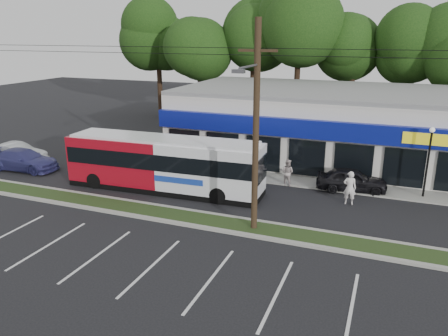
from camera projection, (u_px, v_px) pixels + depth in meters
ground at (190, 228)px, 21.82m from camera, size 120.00×120.00×0.00m
grass_strip at (199, 219)px, 22.69m from camera, size 40.00×1.60×0.12m
curb_south at (192, 226)px, 21.93m from camera, size 40.00×0.25×0.14m
curb_north at (205, 213)px, 23.44m from camera, size 40.00×0.25×0.14m
sidewalk at (321, 184)px, 28.07m from camera, size 32.00×2.20×0.10m
strip_mall at (345, 124)px, 33.27m from camera, size 25.00×12.55×5.30m
utility_pole at (252, 122)px, 20.05m from camera, size 50.00×2.77×10.00m
lamp_post at (429, 154)px, 25.03m from camera, size 0.30×0.30×4.25m
tree_line at (346, 43)px, 41.05m from camera, size 46.76×6.76×11.83m
metrobus at (164, 163)px, 26.66m from camera, size 12.41×3.14×3.31m
car_dark at (352, 180)px, 26.77m from camera, size 4.44×2.36×1.44m
car_silver at (16, 153)px, 32.47m from camera, size 4.69×1.93×1.51m
car_blue at (24, 160)px, 30.88m from camera, size 5.20×2.32×1.48m
pedestrian_a at (350, 188)px, 24.59m from camera, size 0.75×0.53×1.97m
pedestrian_b at (287, 172)px, 27.71m from camera, size 0.95×0.81×1.72m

